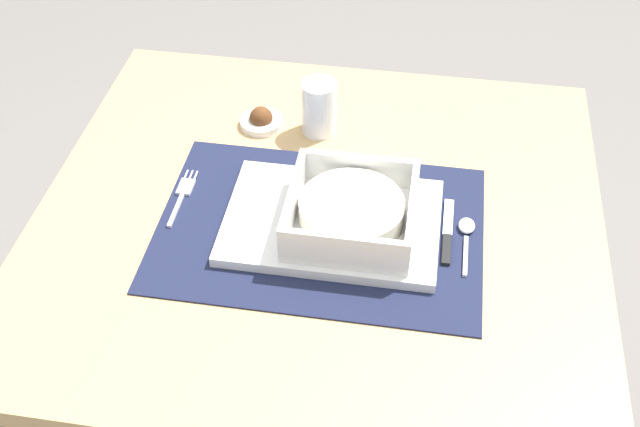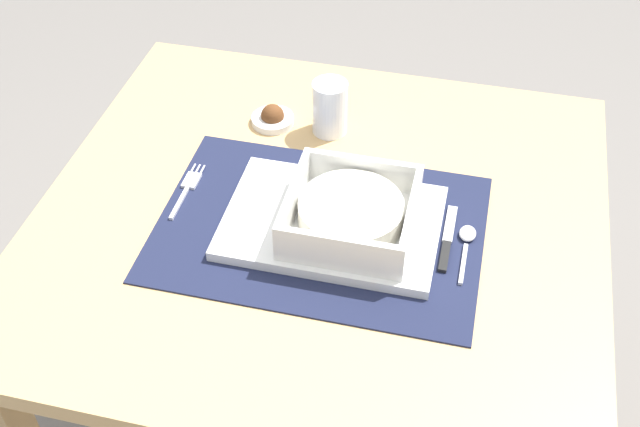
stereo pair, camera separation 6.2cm
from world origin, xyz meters
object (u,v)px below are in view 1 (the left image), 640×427
dining_table (318,267)px  condiment_saucer (261,120)px  spoon (466,233)px  butter_knife (447,235)px  bread_knife (429,247)px  drinking_glass (319,109)px  porridge_bowl (352,213)px  fork (183,193)px

dining_table → condiment_saucer: (-0.13, 0.20, 0.13)m
spoon → butter_knife: (-0.03, -0.01, -0.00)m
bread_knife → spoon: bearing=37.3°
dining_table → bread_knife: bearing=-16.4°
dining_table → condiment_saucer: bearing=123.0°
spoon → drinking_glass: size_ratio=1.17×
drinking_glass → condiment_saucer: 0.10m
condiment_saucer → spoon: bearing=-31.7°
porridge_bowl → fork: (-0.26, 0.04, -0.04)m
bread_knife → drinking_glass: size_ratio=1.55×
porridge_bowl → spoon: size_ratio=1.64×
butter_knife → dining_table: bearing=177.9°
dining_table → drinking_glass: 0.26m
dining_table → bread_knife: bread_knife is taller
dining_table → bread_knife: size_ratio=5.84×
drinking_glass → condiment_saucer: drinking_glass is taller
drinking_glass → dining_table: bearing=-81.2°
porridge_bowl → drinking_glass: bearing=109.6°
porridge_bowl → butter_knife: porridge_bowl is taller
spoon → condiment_saucer: condiment_saucer is taller
spoon → butter_knife: bearing=-168.4°
porridge_bowl → drinking_glass: 0.25m
condiment_saucer → drinking_glass: bearing=1.2°
drinking_glass → porridge_bowl: bearing=-70.4°
butter_knife → drinking_glass: bearing=139.3°
dining_table → porridge_bowl: size_ratio=4.72×
dining_table → butter_knife: (0.19, -0.02, 0.12)m
fork → bread_knife: bearing=-10.7°
drinking_glass → bread_knife: bearing=-51.8°
dining_table → drinking_glass: (-0.03, 0.20, 0.16)m
porridge_bowl → bread_knife: porridge_bowl is taller
spoon → butter_knife: size_ratio=0.81×
spoon → condiment_saucer: size_ratio=1.51×
condiment_saucer → fork: bearing=-112.5°
dining_table → drinking_glass: bearing=98.8°
spoon → bread_knife: size_ratio=0.75×
porridge_bowl → condiment_saucer: size_ratio=2.48×
dining_table → fork: fork is taller
porridge_bowl → drinking_glass: drinking_glass is taller
porridge_bowl → fork: size_ratio=1.40×
fork → spoon: 0.43m
butter_knife → drinking_glass: (-0.22, 0.22, 0.04)m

